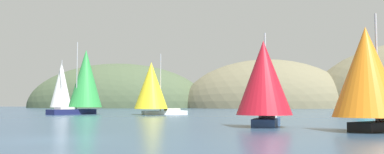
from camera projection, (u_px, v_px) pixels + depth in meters
The scene contains 9 objects.
ground_plane at pixel (53, 139), 19.00m from camera, with size 360.00×360.00×0.00m, color #2D4760.
headland_center at pixel (266, 108), 149.41m from camera, with size 64.05×44.00×36.37m, color #6B664C.
headland_left at pixel (116, 108), 162.41m from camera, with size 76.66×44.00×35.81m, color #425138.
sailboat_crimson_sail at pixel (264, 81), 29.24m from camera, with size 4.30×6.90×7.09m.
sailboat_teal_sail at pixel (364, 90), 67.05m from camera, with size 7.98×5.12×8.71m.
sailboat_green_sail at pixel (85, 80), 65.09m from camera, with size 7.15×9.92×11.57m.
sailboat_yellow_sail at pixel (152, 87), 60.64m from camera, with size 8.66×7.59×9.34m.
sailboat_white_mainsail at pixel (61, 86), 79.81m from camera, with size 6.74×8.19×10.26m.
sailboat_orange_sail at pixel (367, 75), 24.35m from camera, with size 6.55×7.01×7.40m.
Camera 1 is at (10.62, -17.27, 1.71)m, focal length 37.44 mm.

